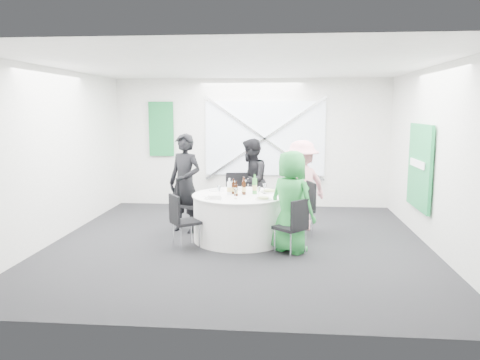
# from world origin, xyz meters

# --- Properties ---
(floor) EXTENTS (6.00, 6.00, 0.00)m
(floor) POSITION_xyz_m (0.00, 0.00, 0.00)
(floor) COLOR black
(floor) RESTS_ON ground
(ceiling) EXTENTS (6.00, 6.00, 0.00)m
(ceiling) POSITION_xyz_m (0.00, 0.00, 2.80)
(ceiling) COLOR silver
(ceiling) RESTS_ON wall_back
(wall_back) EXTENTS (6.00, 0.00, 6.00)m
(wall_back) POSITION_xyz_m (0.00, 3.00, 1.40)
(wall_back) COLOR silver
(wall_back) RESTS_ON floor
(wall_front) EXTENTS (6.00, 0.00, 6.00)m
(wall_front) POSITION_xyz_m (0.00, -3.00, 1.40)
(wall_front) COLOR silver
(wall_front) RESTS_ON floor
(wall_left) EXTENTS (0.00, 6.00, 6.00)m
(wall_left) POSITION_xyz_m (-3.00, 0.00, 1.40)
(wall_left) COLOR silver
(wall_left) RESTS_ON floor
(wall_right) EXTENTS (0.00, 6.00, 6.00)m
(wall_right) POSITION_xyz_m (3.00, 0.00, 1.40)
(wall_right) COLOR silver
(wall_right) RESTS_ON floor
(window_panel) EXTENTS (2.60, 0.03, 1.60)m
(window_panel) POSITION_xyz_m (0.30, 2.96, 1.50)
(window_panel) COLOR silver
(window_panel) RESTS_ON wall_back
(window_brace_a) EXTENTS (2.63, 0.05, 1.84)m
(window_brace_a) POSITION_xyz_m (0.30, 2.92, 1.50)
(window_brace_a) COLOR silver
(window_brace_a) RESTS_ON window_panel
(window_brace_b) EXTENTS (2.63, 0.05, 1.84)m
(window_brace_b) POSITION_xyz_m (0.30, 2.92, 1.50)
(window_brace_b) COLOR silver
(window_brace_b) RESTS_ON window_panel
(green_banner) EXTENTS (0.55, 0.04, 1.20)m
(green_banner) POSITION_xyz_m (-2.00, 2.95, 1.70)
(green_banner) COLOR #125B27
(green_banner) RESTS_ON wall_back
(green_sign) EXTENTS (0.05, 1.20, 1.40)m
(green_sign) POSITION_xyz_m (2.94, 0.60, 1.20)
(green_sign) COLOR #17823F
(green_sign) RESTS_ON wall_right
(banquet_table) EXTENTS (1.56, 1.56, 0.76)m
(banquet_table) POSITION_xyz_m (0.00, 0.20, 0.38)
(banquet_table) COLOR silver
(banquet_table) RESTS_ON floor
(chair_back) EXTENTS (0.49, 0.50, 0.95)m
(chair_back) POSITION_xyz_m (-0.16, 1.31, 0.56)
(chair_back) COLOR black
(chair_back) RESTS_ON floor
(chair_back_left) EXTENTS (0.60, 0.59, 0.96)m
(chair_back_left) POSITION_xyz_m (-0.94, 0.72, 0.56)
(chair_back_left) COLOR black
(chair_back_left) RESTS_ON floor
(chair_back_right) EXTENTS (0.54, 0.53, 0.92)m
(chair_back_right) POSITION_xyz_m (1.06, 0.56, 0.54)
(chair_back_right) COLOR black
(chair_back_right) RESTS_ON floor
(chair_front_right) EXTENTS (0.55, 0.55, 0.86)m
(chair_front_right) POSITION_xyz_m (0.86, -0.61, 0.50)
(chair_front_right) COLOR black
(chair_front_right) RESTS_ON floor
(chair_front_left) EXTENTS (0.54, 0.54, 0.85)m
(chair_front_left) POSITION_xyz_m (-0.85, -0.40, 0.50)
(chair_front_left) COLOR black
(chair_front_left) RESTS_ON floor
(person_man_back_left) EXTENTS (0.74, 0.64, 1.72)m
(person_man_back_left) POSITION_xyz_m (-1.00, 0.66, 0.86)
(person_man_back_left) COLOR black
(person_man_back_left) RESTS_ON floor
(person_man_back) EXTENTS (0.49, 0.81, 1.60)m
(person_man_back) POSITION_xyz_m (0.10, 1.39, 0.80)
(person_man_back) COLOR black
(person_man_back) RESTS_ON floor
(person_woman_pink) EXTENTS (1.12, 0.99, 1.60)m
(person_woman_pink) POSITION_xyz_m (1.03, 0.93, 0.80)
(person_woman_pink) COLOR pink
(person_woman_pink) RESTS_ON floor
(person_woman_green) EXTENTS (0.90, 0.84, 1.54)m
(person_woman_green) POSITION_xyz_m (0.82, -0.38, 0.77)
(person_woman_green) COLOR #248437
(person_woman_green) RESTS_ON floor
(plate_back) EXTENTS (0.25, 0.25, 0.01)m
(plate_back) POSITION_xyz_m (-0.08, 0.69, 0.77)
(plate_back) COLOR white
(plate_back) RESTS_ON banquet_table
(plate_back_left) EXTENTS (0.26, 0.26, 0.01)m
(plate_back_left) POSITION_xyz_m (-0.43, 0.53, 0.77)
(plate_back_left) COLOR white
(plate_back_left) RESTS_ON banquet_table
(plate_back_right) EXTENTS (0.29, 0.29, 0.04)m
(plate_back_right) POSITION_xyz_m (0.47, 0.46, 0.78)
(plate_back_right) COLOR white
(plate_back_right) RESTS_ON banquet_table
(plate_front_right) EXTENTS (0.26, 0.26, 0.04)m
(plate_front_right) POSITION_xyz_m (0.40, -0.20, 0.78)
(plate_front_right) COLOR white
(plate_front_right) RESTS_ON banquet_table
(plate_front_left) EXTENTS (0.27, 0.27, 0.01)m
(plate_front_left) POSITION_xyz_m (-0.39, -0.19, 0.77)
(plate_front_left) COLOR white
(plate_front_left) RESTS_ON banquet_table
(napkin) EXTENTS (0.21, 0.17, 0.05)m
(napkin) POSITION_xyz_m (-0.36, -0.21, 0.80)
(napkin) COLOR silver
(napkin) RESTS_ON plate_front_left
(beer_bottle_a) EXTENTS (0.06, 0.06, 0.25)m
(beer_bottle_a) POSITION_xyz_m (-0.11, 0.25, 0.86)
(beer_bottle_a) COLOR #3A180A
(beer_bottle_a) RESTS_ON banquet_table
(beer_bottle_b) EXTENTS (0.06, 0.06, 0.28)m
(beer_bottle_b) POSITION_xyz_m (0.05, 0.33, 0.87)
(beer_bottle_b) COLOR #3A180A
(beer_bottle_b) RESTS_ON banquet_table
(beer_bottle_c) EXTENTS (0.06, 0.06, 0.28)m
(beer_bottle_c) POSITION_xyz_m (0.07, 0.19, 0.87)
(beer_bottle_c) COLOR #3A180A
(beer_bottle_c) RESTS_ON banquet_table
(beer_bottle_d) EXTENTS (0.06, 0.06, 0.24)m
(beer_bottle_d) POSITION_xyz_m (-0.05, 0.07, 0.85)
(beer_bottle_d) COLOR #3A180A
(beer_bottle_d) RESTS_ON banquet_table
(green_water_bottle) EXTENTS (0.08, 0.08, 0.32)m
(green_water_bottle) POSITION_xyz_m (0.23, 0.28, 0.89)
(green_water_bottle) COLOR green
(green_water_bottle) RESTS_ON banquet_table
(clear_water_bottle) EXTENTS (0.08, 0.08, 0.27)m
(clear_water_bottle) POSITION_xyz_m (-0.17, 0.18, 0.86)
(clear_water_bottle) COLOR white
(clear_water_bottle) RESTS_ON banquet_table
(wine_glass_a) EXTENTS (0.07, 0.07, 0.17)m
(wine_glass_a) POSITION_xyz_m (0.04, 0.62, 0.88)
(wine_glass_a) COLOR white
(wine_glass_a) RESTS_ON banquet_table
(wine_glass_b) EXTENTS (0.07, 0.07, 0.17)m
(wine_glass_b) POSITION_xyz_m (-0.04, -0.17, 0.88)
(wine_glass_b) COLOR white
(wine_glass_b) RESTS_ON banquet_table
(wine_glass_c) EXTENTS (0.07, 0.07, 0.17)m
(wine_glass_c) POSITION_xyz_m (0.32, -0.03, 0.88)
(wine_glass_c) COLOR white
(wine_glass_c) RESTS_ON banquet_table
(wine_glass_d) EXTENTS (0.07, 0.07, 0.17)m
(wine_glass_d) POSITION_xyz_m (-0.32, 0.02, 0.88)
(wine_glass_d) COLOR white
(wine_glass_d) RESTS_ON banquet_table
(wine_glass_e) EXTENTS (0.07, 0.07, 0.17)m
(wine_glass_e) POSITION_xyz_m (0.40, 0.31, 0.88)
(wine_glass_e) COLOR white
(wine_glass_e) RESTS_ON banquet_table
(wine_glass_f) EXTENTS (0.07, 0.07, 0.17)m
(wine_glass_f) POSITION_xyz_m (-0.14, 0.53, 0.88)
(wine_glass_f) COLOR white
(wine_glass_f) RESTS_ON banquet_table
(fork_a) EXTENTS (0.10, 0.13, 0.01)m
(fork_a) POSITION_xyz_m (0.54, 0.39, 0.76)
(fork_a) COLOR silver
(fork_a) RESTS_ON banquet_table
(knife_a) EXTENTS (0.08, 0.14, 0.01)m
(knife_a) POSITION_xyz_m (0.43, 0.58, 0.76)
(knife_a) COLOR silver
(knife_a) RESTS_ON banquet_table
(fork_b) EXTENTS (0.15, 0.03, 0.01)m
(fork_b) POSITION_xyz_m (0.22, 0.73, 0.76)
(fork_b) COLOR silver
(fork_b) RESTS_ON banquet_table
(knife_b) EXTENTS (0.15, 0.03, 0.01)m
(knife_b) POSITION_xyz_m (-0.13, 0.76, 0.76)
(knife_b) COLOR silver
(knife_b) RESTS_ON banquet_table
(fork_c) EXTENTS (0.11, 0.12, 0.01)m
(fork_c) POSITION_xyz_m (-0.52, -0.05, 0.76)
(fork_c) COLOR silver
(fork_c) RESTS_ON banquet_table
(knife_c) EXTENTS (0.12, 0.12, 0.01)m
(knife_c) POSITION_xyz_m (-0.27, -0.31, 0.76)
(knife_c) COLOR silver
(knife_c) RESTS_ON banquet_table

